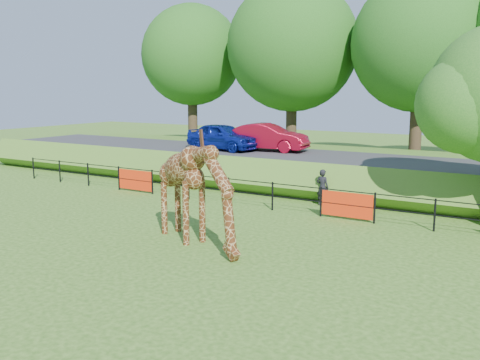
% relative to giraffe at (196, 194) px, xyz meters
% --- Properties ---
extents(ground, '(90.00, 90.00, 0.00)m').
position_rel_giraffe_xyz_m(ground, '(-0.18, -2.76, -1.55)').
color(ground, '#2F5816').
rests_on(ground, ground).
extents(giraffe, '(4.28, 2.51, 3.10)m').
position_rel_giraffe_xyz_m(giraffe, '(0.00, 0.00, 0.00)').
color(giraffe, '#4E2610').
rests_on(giraffe, ground).
extents(perimeter_fence, '(28.07, 0.10, 1.10)m').
position_rel_giraffe_xyz_m(perimeter_fence, '(-0.18, 5.24, -1.00)').
color(perimeter_fence, black).
rests_on(perimeter_fence, ground).
extents(embankment, '(40.00, 9.00, 1.30)m').
position_rel_giraffe_xyz_m(embankment, '(-0.18, 12.74, -0.90)').
color(embankment, '#2F5816').
rests_on(embankment, ground).
extents(road, '(40.00, 5.00, 0.12)m').
position_rel_giraffe_xyz_m(road, '(-0.18, 11.24, -0.19)').
color(road, '#303033').
rests_on(road, embankment).
extents(car_blue, '(4.35, 2.29, 1.41)m').
position_rel_giraffe_xyz_m(car_blue, '(-6.18, 10.94, 0.58)').
color(car_blue, '#1428A7').
rests_on(car_blue, road).
extents(car_red, '(4.42, 1.94, 1.41)m').
position_rel_giraffe_xyz_m(car_red, '(-3.98, 11.80, 0.58)').
color(car_red, maroon).
rests_on(car_red, road).
extents(visitor, '(0.58, 0.42, 1.47)m').
position_rel_giraffe_xyz_m(visitor, '(1.14, 7.01, -0.81)').
color(visitor, black).
rests_on(visitor, ground).
extents(bg_tree_line, '(37.30, 8.80, 11.82)m').
position_rel_giraffe_xyz_m(bg_tree_line, '(1.71, 19.24, 5.64)').
color(bg_tree_line, '#342617').
rests_on(bg_tree_line, ground).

